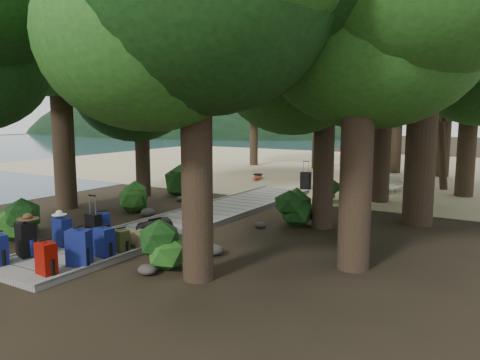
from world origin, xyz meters
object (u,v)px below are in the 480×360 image
Objects in this scene: backpack_left_b at (26,238)px; suitcase_on_boardwalk at (93,226)px; backpack_left_d at (102,223)px; lone_suitcase_on_sand at (306,181)px; duffel_right_black at (155,230)px; duffel_right_khaki at (144,236)px; backpack_right_b at (79,246)px; sun_lounger at (389,184)px; kayak at (258,176)px; backpack_right_a at (46,257)px; backpack_right_c at (104,241)px; backpack_right_d at (121,239)px; backpack_left_c at (62,230)px.

backpack_left_b reaches higher than suitcase_on_boardwalk.
lone_suitcase_on_sand is at bearing 108.36° from backpack_left_d.
duffel_right_black is (1.39, 0.34, -0.06)m from backpack_left_d.
duffel_right_khaki is (1.46, -0.11, -0.10)m from backpack_left_d.
backpack_right_b is 0.41× the size of sun_lounger.
lone_suitcase_on_sand reaches higher than kayak.
lone_suitcase_on_sand is 0.22× the size of kayak.
backpack_left_d reaches higher than duffel_right_khaki.
kayak is 1.71× the size of sun_lounger.
backpack_right_b reaches higher than suitcase_on_boardwalk.
backpack_left_b is at bearing 166.82° from backpack_right_a.
backpack_right_c is 13.00m from kayak.
backpack_right_a is 1.12× the size of duffel_right_khaki.
backpack_right_c is at bearing -97.53° from sun_lounger.
duffel_right_black is (-0.07, 0.45, 0.04)m from duffel_right_khaki.
backpack_left_d is 1.59m from backpack_right_d.
backpack_left_c is at bearing -92.71° from suitcase_on_boardwalk.
backpack_right_b is 2.23m from duffel_right_black.
duffel_right_khaki is 0.84× the size of lone_suitcase_on_sand.
backpack_left_d is 0.79× the size of duffel_right_black.
backpack_right_c is 12.43m from sun_lounger.
backpack_right_b is 1.34× the size of duffel_right_khaki.
backpack_right_a reaches higher than backpack_left_d.
backpack_left_b is at bearing 164.41° from backpack_right_b.
kayak is (-1.94, 12.49, -0.29)m from backpack_left_c.
backpack_right_b reaches higher than sun_lounger.
suitcase_on_boardwalk is at bearing -104.56° from sun_lounger.
backpack_right_d is at bearing 94.23° from backpack_right_a.
backpack_right_c is 1.55m from duffel_right_black.
sun_lounger is at bearing 84.84° from backpack_right_a.
backpack_right_b reaches higher than backpack_left_b.
sun_lounger is (2.83, 12.76, -0.19)m from backpack_right_b.
kayak is (-3.37, 11.01, -0.18)m from duffel_right_black.
duffel_right_black is at bearing 74.42° from backpack_left_b.
suitcase_on_boardwalk is at bearing 179.76° from backpack_right_d.
backpack_left_b is 1.31× the size of suitcase_on_boardwalk.
backpack_right_b is at bearing -43.64° from suitcase_on_boardwalk.
backpack_right_d is 12.56m from kayak.
backpack_left_d is at bearing 142.83° from backpack_right_c.
sun_lounger is at bearing -23.21° from kayak.
backpack_right_c reaches higher than sun_lounger.
backpack_right_a reaches higher than sun_lounger.
backpack_right_a reaches higher than kayak.
lone_suitcase_on_sand is at bearing 87.42° from backpack_left_c.
suitcase_on_boardwalk is at bearing -144.46° from duffel_right_black.
backpack_right_a is at bearing -83.61° from duffel_right_black.
duffel_right_khaki is at bearing 93.60° from backpack_right_a.
backpack_right_c reaches higher than kayak.
backpack_left_c reaches higher than lone_suitcase_on_sand.
backpack_right_b reaches higher than backpack_left_d.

